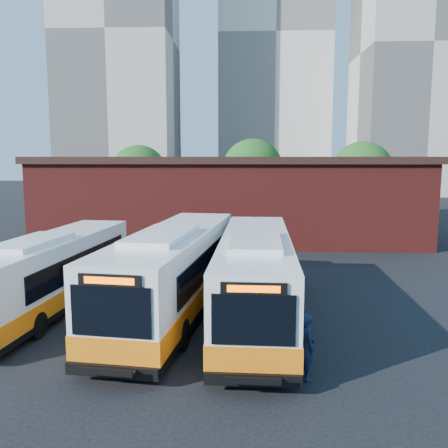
{
  "coord_description": "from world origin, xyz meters",
  "views": [
    {
      "loc": [
        1.02,
        -17.72,
        6.36
      ],
      "look_at": [
        0.01,
        6.83,
        2.89
      ],
      "focal_mm": 38.0,
      "sensor_mm": 36.0,
      "label": 1
    }
  ],
  "objects_px": {
    "transit_worker": "(306,346)",
    "bus_midwest": "(174,274)",
    "bus_mideast": "(255,279)",
    "bus_west": "(52,275)"
  },
  "relations": [
    {
      "from": "bus_west",
      "to": "bus_mideast",
      "type": "xyz_separation_m",
      "value": [
        8.5,
        -0.87,
        0.13
      ]
    },
    {
      "from": "transit_worker",
      "to": "bus_west",
      "type": "bearing_deg",
      "value": 43.75
    },
    {
      "from": "transit_worker",
      "to": "bus_midwest",
      "type": "bearing_deg",
      "value": 24.76
    },
    {
      "from": "bus_mideast",
      "to": "transit_worker",
      "type": "height_order",
      "value": "bus_mideast"
    },
    {
      "from": "bus_midwest",
      "to": "transit_worker",
      "type": "distance_m",
      "value": 7.3
    },
    {
      "from": "bus_mideast",
      "to": "bus_west",
      "type": "bearing_deg",
      "value": 176.08
    },
    {
      "from": "bus_west",
      "to": "transit_worker",
      "type": "bearing_deg",
      "value": -25.21
    },
    {
      "from": "bus_midwest",
      "to": "transit_worker",
      "type": "xyz_separation_m",
      "value": [
        4.64,
        -5.59,
        -0.66
      ]
    },
    {
      "from": "bus_midwest",
      "to": "transit_worker",
      "type": "relative_size",
      "value": 6.88
    },
    {
      "from": "bus_mideast",
      "to": "bus_midwest",
      "type": "bearing_deg",
      "value": 173.8
    }
  ]
}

